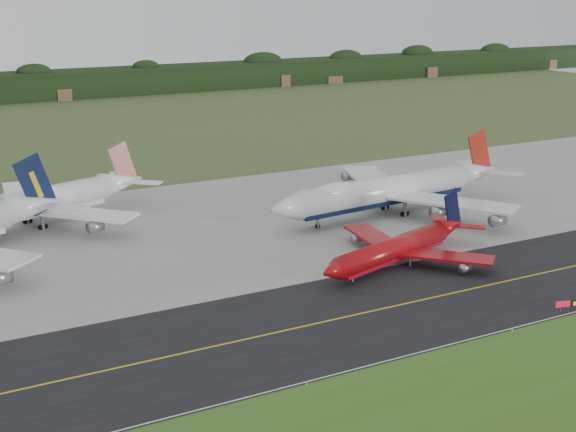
% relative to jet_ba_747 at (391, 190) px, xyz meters
% --- Properties ---
extents(ground, '(600.00, 600.00, 0.00)m').
position_rel_jet_ba_747_xyz_m(ground, '(-24.06, -40.90, -5.63)').
color(ground, '#395025').
rests_on(ground, ground).
extents(taxiway, '(400.00, 32.00, 0.02)m').
position_rel_jet_ba_747_xyz_m(taxiway, '(-24.06, -44.90, -5.62)').
color(taxiway, black).
rests_on(taxiway, ground).
extents(apron, '(400.00, 78.00, 0.01)m').
position_rel_jet_ba_747_xyz_m(apron, '(-24.06, 10.10, -5.62)').
color(apron, gray).
rests_on(apron, ground).
extents(taxiway_centreline, '(400.00, 0.40, 0.00)m').
position_rel_jet_ba_747_xyz_m(taxiway_centreline, '(-24.06, -44.90, -5.60)').
color(taxiway_centreline, gold).
rests_on(taxiway_centreline, taxiway).
extents(taxiway_edge_line, '(400.00, 0.25, 0.00)m').
position_rel_jet_ba_747_xyz_m(taxiway_edge_line, '(-24.06, -60.40, -5.60)').
color(taxiway_edge_line, silver).
rests_on(taxiway_edge_line, taxiway).
extents(horizon_treeline, '(700.00, 25.00, 12.00)m').
position_rel_jet_ba_747_xyz_m(horizon_treeline, '(-24.06, 232.87, -0.16)').
color(horizon_treeline, black).
rests_on(horizon_treeline, ground).
extents(jet_ba_747, '(65.84, 54.23, 16.54)m').
position_rel_jet_ba_747_xyz_m(jet_ba_747, '(0.00, 0.00, 0.00)').
color(jet_ba_747, silver).
rests_on(jet_ba_747, ground).
extents(jet_red_737, '(40.74, 32.40, 11.23)m').
position_rel_jet_ba_747_xyz_m(jet_red_737, '(-17.91, -28.18, -2.52)').
color(jet_red_737, maroon).
rests_on(jet_red_737, ground).
extents(jet_star_tail, '(55.97, 45.56, 15.13)m').
position_rel_jet_ba_747_xyz_m(jet_star_tail, '(-72.58, 28.04, -0.59)').
color(jet_star_tail, white).
rests_on(jet_star_tail, ground).
extents(taxiway_sign, '(5.10, 1.76, 1.76)m').
position_rel_jet_ba_747_xyz_m(taxiway_sign, '(-7.76, -59.68, -4.39)').
color(taxiway_sign, slate).
rests_on(taxiway_sign, ground).
extents(edge_marker_left, '(0.16, 0.16, 0.50)m').
position_rel_jet_ba_747_xyz_m(edge_marker_left, '(-56.64, -61.40, -5.38)').
color(edge_marker_left, yellow).
rests_on(edge_marker_left, ground).
extents(edge_marker_center, '(0.16, 0.16, 0.50)m').
position_rel_jet_ba_747_xyz_m(edge_marker_center, '(-21.63, -61.40, -5.38)').
color(edge_marker_center, yellow).
rests_on(edge_marker_center, ground).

